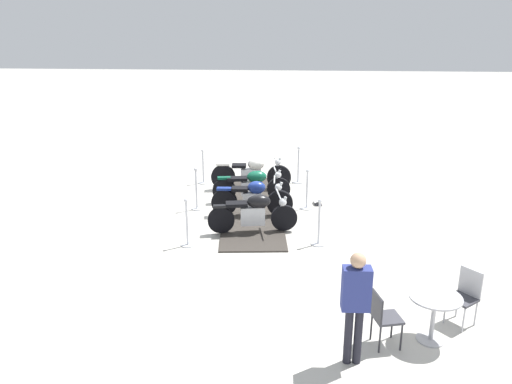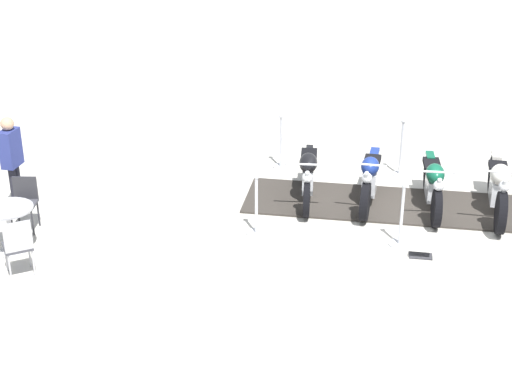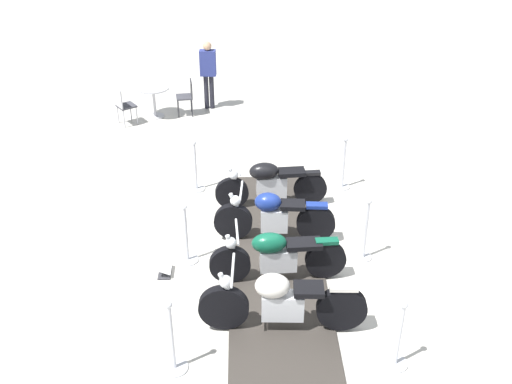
{
  "view_description": "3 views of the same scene",
  "coord_description": "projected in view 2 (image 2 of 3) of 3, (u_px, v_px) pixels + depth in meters",
  "views": [
    {
      "loc": [
        -12.84,
        -1.08,
        4.74
      ],
      "look_at": [
        -0.91,
        -0.18,
        0.77
      ],
      "focal_mm": 36.4,
      "sensor_mm": 36.0,
      "label": 1
    },
    {
      "loc": [
        0.76,
        -12.57,
        5.87
      ],
      "look_at": [
        -2.21,
        -1.54,
        0.69
      ],
      "focal_mm": 54.15,
      "sensor_mm": 36.0,
      "label": 2
    },
    {
      "loc": [
        7.82,
        0.23,
        5.92
      ],
      "look_at": [
        -1.13,
        -0.41,
        0.61
      ],
      "focal_mm": 41.29,
      "sensor_mm": 36.0,
      "label": 3
    }
  ],
  "objects": [
    {
      "name": "cafe_chair_near_table",
      "position": [
        18.0,
        244.0,
        11.23
      ],
      "size": [
        0.56,
        0.56,
        0.94
      ],
      "rotation": [
        0.0,
        0.0,
        2.28
      ],
      "color": "#B7B7BC",
      "rests_on": "ground_plane"
    },
    {
      "name": "motorcycle_cream",
      "position": [
        498.0,
        187.0,
        13.16
      ],
      "size": [
        0.72,
        2.34,
        1.03
      ],
      "rotation": [
        0.0,
        0.0,
        -1.51
      ],
      "color": "black",
      "rests_on": "display_platform"
    },
    {
      "name": "info_placard",
      "position": [
        421.0,
        253.0,
        11.97
      ],
      "size": [
        0.37,
        0.25,
        0.18
      ],
      "rotation": [
        0.0,
        0.0,
        3.24
      ],
      "color": "#333338",
      "rests_on": "ground_plane"
    },
    {
      "name": "motorcycle_navy",
      "position": [
        370.0,
        179.0,
        13.51
      ],
      "size": [
        0.61,
        2.07,
        0.96
      ],
      "rotation": [
        0.0,
        0.0,
        -1.54
      ],
      "color": "black",
      "rests_on": "display_platform"
    },
    {
      "name": "motorcycle_black",
      "position": [
        308.0,
        174.0,
        13.65
      ],
      "size": [
        0.78,
        2.08,
        0.92
      ],
      "rotation": [
        0.0,
        0.0,
        -1.4
      ],
      "color": "black",
      "rests_on": "display_platform"
    },
    {
      "name": "stanchion_left_front",
      "position": [
        281.0,
        149.0,
        15.15
      ],
      "size": [
        0.31,
        0.31,
        1.1
      ],
      "color": "silver",
      "rests_on": "ground_plane"
    },
    {
      "name": "motorcycle_forest",
      "position": [
        433.0,
        183.0,
        13.34
      ],
      "size": [
        0.66,
        2.12,
        0.94
      ],
      "rotation": [
        0.0,
        0.0,
        -1.42
      ],
      "color": "black",
      "rests_on": "display_platform"
    },
    {
      "name": "stanchion_left_mid",
      "position": [
        401.0,
        155.0,
        14.79
      ],
      "size": [
        0.29,
        0.29,
        1.14
      ],
      "color": "silver",
      "rests_on": "ground_plane"
    },
    {
      "name": "ground_plane",
      "position": [
        399.0,
        206.0,
        13.65
      ],
      "size": [
        80.0,
        80.0,
        0.0
      ],
      "primitive_type": "plane",
      "color": "beige"
    },
    {
      "name": "display_platform",
      "position": [
        399.0,
        205.0,
        13.65
      ],
      "size": [
        5.58,
        2.02,
        0.04
      ],
      "primitive_type": "cube",
      "rotation": [
        0.0,
        0.0,
        0.1
      ],
      "color": "#38332D",
      "rests_on": "ground_plane"
    },
    {
      "name": "stanchion_right_mid",
      "position": [
        401.0,
        226.0,
        12.22
      ],
      "size": [
        0.35,
        0.35,
        1.08
      ],
      "color": "silver",
      "rests_on": "ground_plane"
    },
    {
      "name": "stanchion_right_front",
      "position": [
        256.0,
        215.0,
        12.56
      ],
      "size": [
        0.33,
        0.33,
        1.07
      ],
      "color": "silver",
      "rests_on": "ground_plane"
    },
    {
      "name": "bystander_person",
      "position": [
        12.0,
        157.0,
        12.98
      ],
      "size": [
        0.24,
        0.41,
        1.75
      ],
      "rotation": [
        0.0,
        0.0,
        0.04
      ],
      "color": "#23232D",
      "rests_on": "ground_plane"
    },
    {
      "name": "cafe_chair_across_table",
      "position": [
        24.0,
        200.0,
        12.66
      ],
      "size": [
        0.48,
        0.48,
        0.89
      ],
      "rotation": [
        0.0,
        0.0,
        -1.33
      ],
      "color": "#2D2D33",
      "rests_on": "ground_plane"
    },
    {
      "name": "cafe_table",
      "position": [
        8.0,
        219.0,
        11.89
      ],
      "size": [
        0.8,
        0.8,
        0.77
      ],
      "color": "#B7B7BC",
      "rests_on": "ground_plane"
    }
  ]
}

